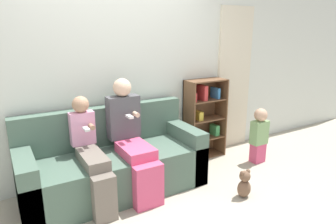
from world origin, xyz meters
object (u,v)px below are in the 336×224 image
(toddler_standing, at_px, (259,134))
(teddy_bear, at_px, (244,184))
(couch, at_px, (114,165))
(adult_seated, at_px, (132,136))
(child_seated, at_px, (91,153))
(bookshelf, at_px, (203,116))

(toddler_standing, relative_size, teddy_bear, 2.39)
(couch, distance_m, adult_seated, 0.40)
(adult_seated, relative_size, toddler_standing, 1.65)
(couch, height_order, teddy_bear, couch)
(adult_seated, relative_size, child_seated, 1.14)
(couch, bearing_deg, child_seated, -152.93)
(adult_seated, height_order, child_seated, adult_seated)
(teddy_bear, bearing_deg, adult_seated, 142.64)
(bookshelf, bearing_deg, adult_seated, -162.63)
(couch, xyz_separation_m, toddler_standing, (1.99, -0.28, 0.10))
(adult_seated, bearing_deg, couch, 149.35)
(adult_seated, bearing_deg, child_seated, -175.05)
(teddy_bear, bearing_deg, toddler_standing, 35.34)
(toddler_standing, height_order, teddy_bear, toddler_standing)
(adult_seated, bearing_deg, bookshelf, 17.37)
(adult_seated, distance_m, child_seated, 0.48)
(bookshelf, height_order, teddy_bear, bookshelf)
(couch, xyz_separation_m, bookshelf, (1.47, 0.30, 0.29))
(bookshelf, bearing_deg, couch, -168.57)
(child_seated, xyz_separation_m, teddy_bear, (1.45, -0.71, -0.42))
(child_seated, bearing_deg, toddler_standing, -3.27)
(couch, bearing_deg, bookshelf, 11.43)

